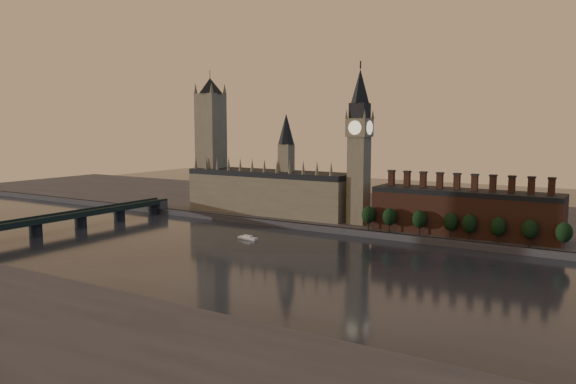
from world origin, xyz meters
name	(u,v)px	position (x,y,z in m)	size (l,w,h in m)	color
ground	(250,261)	(0.00, 0.00, 0.00)	(900.00, 900.00, 0.00)	black
north_bank	(383,212)	(0.00, 178.04, 2.00)	(900.00, 182.00, 4.00)	#4C4C52
palace_of_westminster	(270,190)	(-64.41, 114.91, 21.63)	(130.00, 30.30, 74.00)	#81765C
victoria_tower	(211,138)	(-120.00, 115.00, 59.09)	(24.00, 24.00, 108.00)	#81765C
big_ben	(359,145)	(10.00, 110.00, 56.83)	(15.00, 15.00, 107.00)	#81765C
chimney_block	(465,212)	(80.00, 110.00, 17.82)	(110.00, 25.00, 37.00)	brown
embankment_tree_0	(368,215)	(24.53, 93.75, 13.47)	(8.60, 8.60, 14.88)	black
embankment_tree_1	(390,217)	(38.72, 93.53, 13.47)	(8.60, 8.60, 14.88)	black
embankment_tree_2	(419,219)	(57.41, 94.41, 13.47)	(8.60, 8.60, 14.88)	black
embankment_tree_3	(451,222)	(75.96, 95.24, 13.47)	(8.60, 8.60, 14.88)	black
embankment_tree_4	(469,224)	(86.66, 94.91, 13.47)	(8.60, 8.60, 14.88)	black
embankment_tree_5	(498,226)	(102.65, 94.24, 13.47)	(8.60, 8.60, 14.88)	black
embankment_tree_6	(530,229)	(119.08, 94.37, 13.47)	(8.60, 8.60, 14.88)	black
embankment_tree_7	(564,232)	(135.99, 94.60, 13.47)	(8.60, 8.60, 14.88)	black
westminster_bridge	(55,221)	(-155.00, -2.70, 7.44)	(14.00, 200.00, 11.55)	black
river_boat	(248,238)	(-33.62, 44.14, 1.00)	(13.23, 4.26, 2.62)	silver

